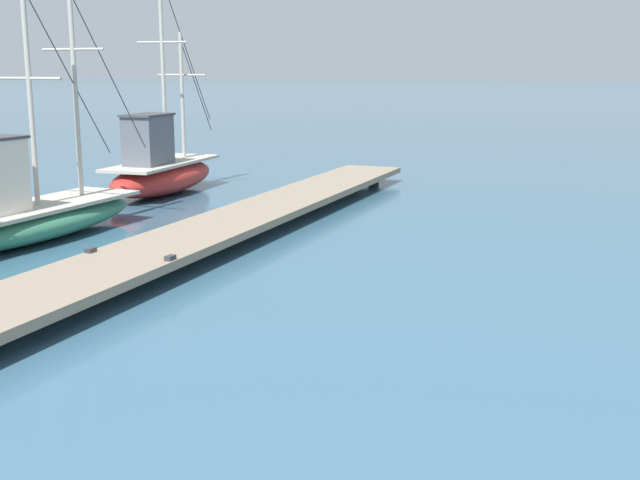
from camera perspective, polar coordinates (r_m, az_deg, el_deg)
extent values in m
cube|color=gray|center=(17.58, -5.97, 1.33)|extent=(1.80, 19.51, 0.16)
cylinder|color=#4C3D2D|center=(13.60, -15.41, -3.22)|extent=(0.36, 0.36, 0.29)
cylinder|color=#4C3D2D|center=(17.63, -5.95, 0.61)|extent=(0.36, 0.36, 0.29)
cylinder|color=#4C3D2D|center=(22.00, -0.12, 2.97)|extent=(0.36, 0.36, 0.29)
cylinder|color=#4C3D2D|center=(26.55, 3.76, 4.52)|extent=(0.36, 0.36, 0.29)
cube|color=#333338|center=(14.74, -15.73, -0.68)|extent=(0.12, 0.20, 0.08)
cube|color=#333338|center=(13.85, -10.43, -1.23)|extent=(0.12, 0.20, 0.08)
ellipsoid|color=#337556|center=(18.27, -19.70, 1.07)|extent=(2.06, 6.38, 0.73)
cube|color=#B2AD9E|center=(18.22, -19.77, 2.07)|extent=(1.82, 5.74, 0.08)
cylinder|color=#B2ADA3|center=(18.22, -19.64, 9.80)|extent=(0.11, 0.11, 4.79)
cylinder|color=#B2ADA3|center=(18.21, -19.69, 10.59)|extent=(1.67, 0.11, 0.06)
cylinder|color=#333338|center=(19.18, -17.04, 10.77)|extent=(0.10, 2.49, 3.55)
cylinder|color=#B2ADA3|center=(19.29, -16.74, 10.11)|extent=(0.11, 0.11, 4.81)
cylinder|color=#B2ADA3|center=(19.28, -16.90, 12.63)|extent=(1.67, 0.11, 0.06)
cylinder|color=#333338|center=(20.30, -14.40, 10.99)|extent=(0.10, 2.50, 3.56)
ellipsoid|color=#AD2823|center=(24.00, -10.92, 4.29)|extent=(2.04, 5.08, 0.93)
cube|color=#B2AD9E|center=(23.94, -10.96, 5.30)|extent=(1.80, 4.57, 0.08)
cube|color=#565B66|center=(23.22, -11.92, 6.82)|extent=(0.97, 1.45, 1.34)
cube|color=#3D3D42|center=(23.17, -12.00, 8.55)|extent=(1.05, 1.57, 0.06)
cylinder|color=#B2ADA3|center=(24.01, -10.95, 12.16)|extent=(0.11, 0.11, 5.64)
cylinder|color=#B2ADA3|center=(24.01, -11.00, 13.42)|extent=(1.56, 0.16, 0.06)
cylinder|color=#333338|center=(25.36, -9.29, 12.84)|extent=(0.21, 2.93, 4.17)
cylinder|color=#B2ADA3|center=(25.01, -9.61, 9.94)|extent=(0.11, 0.11, 3.67)
cylinder|color=#B2ADA3|center=(25.00, -9.66, 11.30)|extent=(1.56, 0.16, 0.06)
cylinder|color=#333338|center=(25.89, -8.61, 10.45)|extent=(0.14, 1.91, 2.72)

